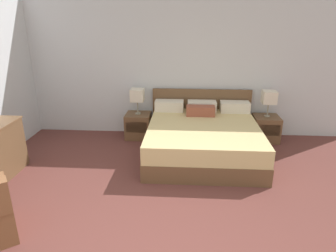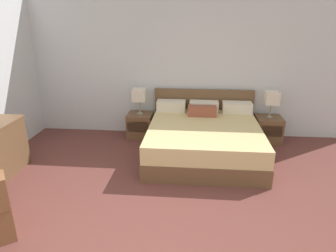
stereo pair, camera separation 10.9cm
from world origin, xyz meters
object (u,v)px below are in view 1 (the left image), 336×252
(bed, at_px, (203,138))
(nightstand_right, at_px, (266,128))
(table_lamp_left, at_px, (137,95))
(table_lamp_right, at_px, (269,98))
(nightstand_left, at_px, (138,126))

(bed, height_order, nightstand_right, bed)
(bed, distance_m, table_lamp_left, 1.55)
(bed, bearing_deg, table_lamp_right, 29.80)
(table_lamp_left, distance_m, table_lamp_right, 2.50)
(bed, height_order, table_lamp_left, table_lamp_left)
(table_lamp_right, bearing_deg, nightstand_right, -90.00)
(nightstand_left, bearing_deg, bed, -29.76)
(nightstand_right, xyz_separation_m, table_lamp_right, (-0.00, 0.00, 0.62))
(table_lamp_right, bearing_deg, nightstand_left, -179.97)
(nightstand_right, bearing_deg, bed, -150.25)
(table_lamp_right, bearing_deg, table_lamp_left, 180.00)
(nightstand_left, relative_size, table_lamp_right, 0.98)
(table_lamp_left, relative_size, table_lamp_right, 1.00)
(bed, bearing_deg, table_lamp_left, 150.19)
(nightstand_left, distance_m, table_lamp_left, 0.62)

